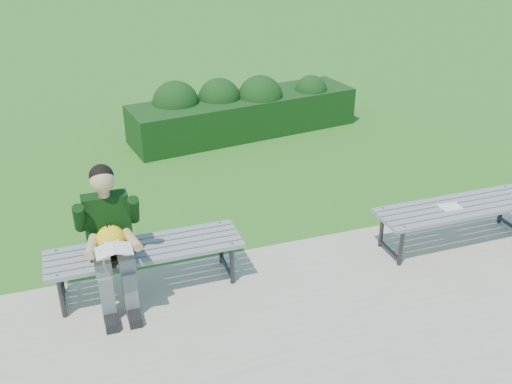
# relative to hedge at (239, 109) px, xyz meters

# --- Properties ---
(ground) EXTENTS (80.00, 80.00, 0.00)m
(ground) POSITION_rel_hedge_xyz_m (-0.58, -3.42, -0.40)
(ground) COLOR #2D7020
(ground) RESTS_ON ground
(walkway) EXTENTS (30.00, 3.50, 0.02)m
(walkway) POSITION_rel_hedge_xyz_m (-0.58, -5.17, -0.39)
(walkway) COLOR #A79E89
(walkway) RESTS_ON ground
(hedge) EXTENTS (3.76, 1.44, 0.93)m
(hedge) POSITION_rel_hedge_xyz_m (0.00, 0.00, 0.00)
(hedge) COLOR #1A400F
(hedge) RESTS_ON ground
(bench_left) EXTENTS (1.80, 0.50, 0.46)m
(bench_left) POSITION_rel_hedge_xyz_m (-2.10, -3.75, 0.01)
(bench_left) COLOR gray
(bench_left) RESTS_ON walkway
(bench_right) EXTENTS (1.80, 0.50, 0.46)m
(bench_right) POSITION_rel_hedge_xyz_m (1.16, -4.00, 0.01)
(bench_right) COLOR gray
(bench_right) RESTS_ON walkway
(seated_boy) EXTENTS (0.56, 0.76, 1.31)m
(seated_boy) POSITION_rel_hedge_xyz_m (-2.40, -3.84, 0.31)
(seated_boy) COLOR gray
(seated_boy) RESTS_ON walkway
(paper_sheet) EXTENTS (0.23, 0.17, 0.01)m
(paper_sheet) POSITION_rel_hedge_xyz_m (1.06, -4.00, 0.07)
(paper_sheet) COLOR white
(paper_sheet) RESTS_ON bench_right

